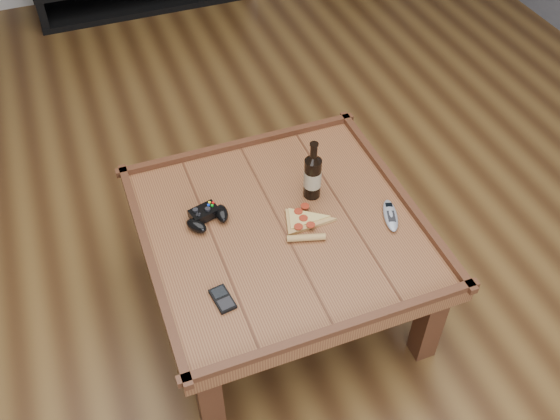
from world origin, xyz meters
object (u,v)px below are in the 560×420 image
object	(u,v)px
remote_control	(390,215)
smartphone	(223,299)
pizza_slice	(304,223)
beer_bottle	(313,175)
game_controller	(207,217)
coffee_table	(282,237)

from	to	relation	value
remote_control	smartphone	bearing A→B (deg)	-149.78
remote_control	pizza_slice	bearing A→B (deg)	-175.98
pizza_slice	smartphone	xyz separation A→B (m)	(-0.38, -0.22, -0.00)
smartphone	remote_control	bearing A→B (deg)	3.09
beer_bottle	pizza_slice	world-z (taller)	beer_bottle
beer_bottle	pizza_slice	xyz separation A→B (m)	(-0.09, -0.13, -0.09)
game_controller	smartphone	bearing A→B (deg)	-112.88
game_controller	smartphone	xyz separation A→B (m)	(-0.05, -0.36, -0.02)
beer_bottle	remote_control	bearing A→B (deg)	-43.85
smartphone	remote_control	distance (m)	0.70
game_controller	remote_control	world-z (taller)	game_controller
coffee_table	remote_control	xyz separation A→B (m)	(0.39, -0.10, 0.07)
coffee_table	pizza_slice	distance (m)	0.11
beer_bottle	remote_control	distance (m)	0.32
beer_bottle	pizza_slice	size ratio (longest dim) A/B	0.91
coffee_table	game_controller	xyz separation A→B (m)	(-0.25, 0.12, 0.08)
pizza_slice	smartphone	world-z (taller)	pizza_slice
beer_bottle	pizza_slice	distance (m)	0.18
pizza_slice	game_controller	bearing A→B (deg)	172.82
beer_bottle	smartphone	xyz separation A→B (m)	(-0.47, -0.35, -0.10)
coffee_table	smartphone	size ratio (longest dim) A/B	9.19
beer_bottle	game_controller	xyz separation A→B (m)	(-0.41, 0.01, -0.08)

